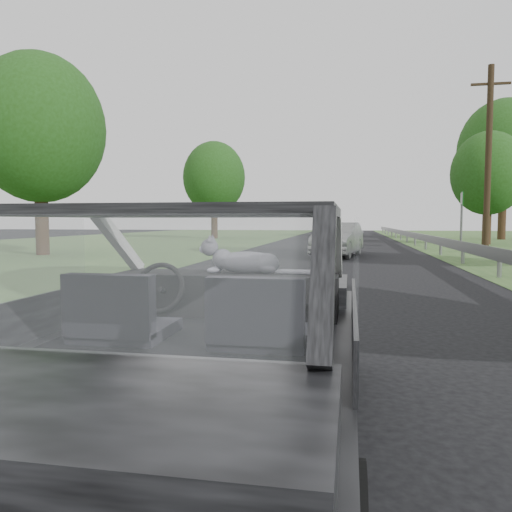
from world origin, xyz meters
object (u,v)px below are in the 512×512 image
at_px(other_car, 338,239).
at_px(utility_pole, 488,160).
at_px(subject_car, 202,329).
at_px(highway_sign, 461,220).
at_px(cat, 247,261).

distance_m(other_car, utility_pole, 7.71).
bearing_deg(subject_car, utility_pole, 71.74).
height_order(subject_car, highway_sign, highway_sign).
height_order(other_car, utility_pole, utility_pole).
distance_m(subject_car, cat, 0.73).
relative_size(cat, utility_pole, 0.08).
bearing_deg(highway_sign, utility_pole, -78.23).
height_order(subject_car, cat, subject_car).
bearing_deg(cat, highway_sign, 75.78).
bearing_deg(other_car, subject_car, -81.83).
height_order(subject_car, utility_pole, utility_pole).
height_order(highway_sign, utility_pole, utility_pole).
bearing_deg(subject_car, other_car, 88.65).
bearing_deg(highway_sign, other_car, -124.46).
distance_m(subject_car, utility_pole, 21.21).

